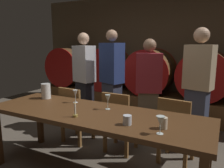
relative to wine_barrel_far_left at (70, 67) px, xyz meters
The scene contains 21 objects.
back_wall 2.30m from the wine_barrel_far_left, 14.04° to the left, with size 6.29×0.24×2.64m, color brown.
barrel_shelf 2.31m from the wine_barrel_far_left, ahead, with size 5.66×0.90×0.44m, color brown.
wine_barrel_far_left is the anchor object (origin of this frame).
wine_barrel_left 1.11m from the wine_barrel_far_left, ahead, with size 0.98×0.83×0.98m.
wine_barrel_center 2.19m from the wine_barrel_far_left, ahead, with size 0.98×0.83×0.98m.
wine_barrel_right 3.27m from the wine_barrel_far_left, ahead, with size 0.98×0.83×0.98m.
dining_table 3.52m from the wine_barrel_far_left, 47.91° to the right, with size 2.57×0.84×0.78m.
chair_left 2.61m from the wine_barrel_far_left, 50.79° to the right, with size 0.43×0.43×0.88m.
chair_center 3.11m from the wine_barrel_far_left, 39.72° to the right, with size 0.41×0.41×0.88m.
chair_right 3.71m from the wine_barrel_far_left, 31.47° to the right, with size 0.44×0.44×0.88m.
guest_far_left 1.92m from the wine_barrel_far_left, 44.40° to the right, with size 0.43×0.34×1.72m.
guest_center_left 2.39m from the wine_barrel_far_left, 35.16° to the right, with size 0.44×0.36×1.75m.
guest_center_right 3.00m from the wine_barrel_far_left, 29.05° to the right, with size 0.44×0.36×1.60m.
guest_far_right 3.57m from the wine_barrel_far_left, 22.05° to the right, with size 0.43×0.32×1.75m.
candle_center 3.63m from the wine_barrel_far_left, 51.22° to the right, with size 0.05×0.05×0.17m.
pitcher 2.79m from the wine_barrel_far_left, 58.85° to the right, with size 0.13×0.13×0.21m.
wine_glass_left 3.07m from the wine_barrel_far_left, 50.78° to the right, with size 0.06×0.06×0.17m.
wine_glass_center 3.45m from the wine_barrel_far_left, 44.83° to the right, with size 0.06×0.06×0.17m.
wine_glass_right 4.28m from the wine_barrel_far_left, 41.86° to the right, with size 0.08×0.08×0.16m.
cup_left 3.99m from the wine_barrel_far_left, 44.33° to the right, with size 0.08×0.08×0.09m, color silver.
cup_right 4.19m from the wine_barrel_far_left, 40.58° to the right, with size 0.07×0.07×0.11m, color beige.
Camera 1 is at (1.44, -2.01, 1.55)m, focal length 35.36 mm.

